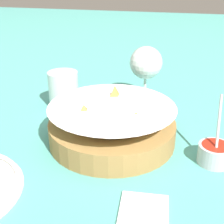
# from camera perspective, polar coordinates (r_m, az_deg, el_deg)

# --- Properties ---
(ground_plane) EXTENTS (4.00, 4.00, 0.00)m
(ground_plane) POSITION_cam_1_polar(r_m,az_deg,el_deg) (0.61, 2.25, -7.04)
(ground_plane) COLOR teal
(food_basket) EXTENTS (0.25, 0.25, 0.10)m
(food_basket) POSITION_cam_1_polar(r_m,az_deg,el_deg) (0.62, -0.05, -2.49)
(food_basket) COLOR olive
(food_basket) RESTS_ON ground_plane
(sauce_cup) EXTENTS (0.07, 0.06, 0.12)m
(sauce_cup) POSITION_cam_1_polar(r_m,az_deg,el_deg) (0.59, 18.31, -7.18)
(sauce_cup) COLOR #B7B7BC
(sauce_cup) RESTS_ON ground_plane
(wine_glass) EXTENTS (0.08, 0.08, 0.14)m
(wine_glass) POSITION_cam_1_polar(r_m,az_deg,el_deg) (0.80, 6.03, 8.66)
(wine_glass) COLOR silver
(wine_glass) RESTS_ON ground_plane
(beer_mug) EXTENTS (0.11, 0.07, 0.09)m
(beer_mug) POSITION_cam_1_polar(r_m,az_deg,el_deg) (0.79, -8.78, 3.92)
(beer_mug) COLOR silver
(beer_mug) RESTS_ON ground_plane
(napkin) EXTENTS (0.12, 0.08, 0.01)m
(napkin) POSITION_cam_1_polar(r_m,az_deg,el_deg) (0.46, 5.66, -19.21)
(napkin) COLOR white
(napkin) RESTS_ON ground_plane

